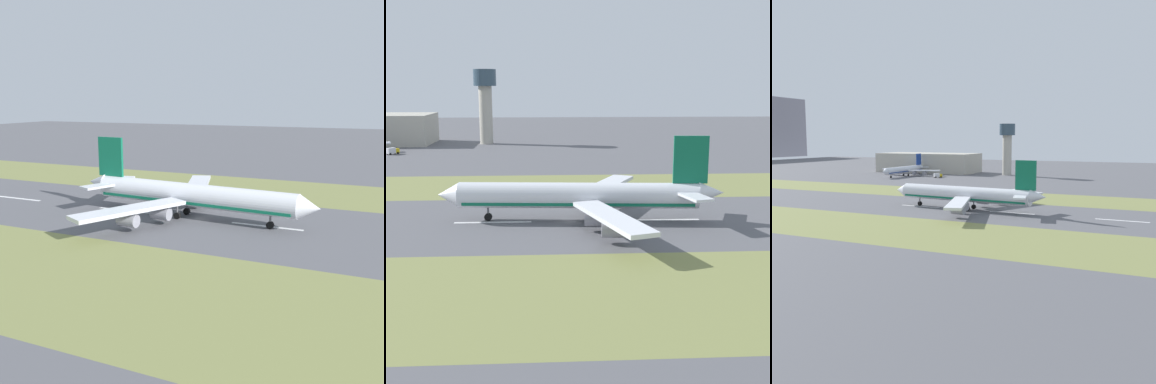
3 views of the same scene
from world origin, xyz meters
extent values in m
plane|color=#56565B|center=(0.00, 0.00, 0.00)|extent=(800.00, 800.00, 0.00)
cube|color=olive|center=(-45.00, 0.00, 0.00)|extent=(40.00, 600.00, 0.01)
cube|color=olive|center=(45.00, 0.00, 0.00)|extent=(40.00, 600.00, 0.01)
cube|color=silver|center=(0.00, -22.18, 0.01)|extent=(1.20, 18.00, 0.01)
cube|color=silver|center=(0.00, 17.82, 0.01)|extent=(1.20, 18.00, 0.01)
cylinder|color=silver|center=(0.08, -2.18, 6.20)|extent=(10.22, 56.29, 6.00)
cone|color=silver|center=(2.39, 28.23, 6.20)|extent=(6.24, 5.43, 5.88)
cone|color=silver|center=(-2.27, -33.09, 7.00)|extent=(5.54, 6.37, 5.10)
cube|color=#0F6647|center=(0.08, -2.18, 4.55)|extent=(9.76, 54.04, 0.70)
cube|color=silver|center=(-17.91, -8.05, 5.30)|extent=(29.45, 14.51, 0.90)
cube|color=silver|center=(16.99, -10.70, 5.30)|extent=(28.65, 18.25, 0.90)
cylinder|color=#93939E|center=(-9.19, -5.48, 2.85)|extent=(3.55, 5.03, 3.20)
cylinder|color=#93939E|center=(-18.43, -8.29, 2.85)|extent=(3.55, 5.03, 3.20)
cylinder|color=#93939E|center=(8.75, -6.85, 2.85)|extent=(3.55, 5.03, 3.20)
cylinder|color=#93939E|center=(17.46, -11.02, 2.85)|extent=(3.55, 5.03, 3.20)
cube|color=#0F6647|center=(-1.89, -28.10, 14.70)|extent=(1.40, 8.04, 11.00)
cube|color=silver|center=(-7.37, -27.69, 7.20)|extent=(10.76, 6.64, 0.60)
cube|color=silver|center=(3.60, -28.52, 7.20)|extent=(10.92, 7.87, 0.60)
cylinder|color=#59595E|center=(1.69, 19.04, 2.50)|extent=(0.50, 0.50, 3.20)
cylinder|color=black|center=(1.69, 19.04, 0.90)|extent=(1.03, 1.86, 1.80)
cylinder|color=#59595E|center=(-2.74, -4.97, 2.50)|extent=(0.50, 0.50, 3.20)
cylinder|color=black|center=(-2.74, -4.97, 0.90)|extent=(1.03, 1.86, 1.80)
cylinder|color=#59595E|center=(2.45, -5.37, 2.50)|extent=(0.50, 0.50, 3.20)
cylinder|color=black|center=(2.45, -5.37, 0.90)|extent=(1.03, 1.86, 1.80)
cylinder|color=#B2AD9E|center=(168.33, 37.64, 15.36)|extent=(7.00, 7.00, 30.73)
cylinder|color=#334756|center=(168.33, 37.64, 35.06)|extent=(12.00, 12.00, 8.67)
cube|color=gold|center=(127.82, 74.71, 1.50)|extent=(2.92, 2.96, 2.00)
cube|color=silver|center=(125.40, 76.49, 1.80)|extent=(4.52, 4.15, 2.60)
cylinder|color=black|center=(128.47, 75.59, 0.50)|extent=(1.01, 0.88, 1.00)
cylinder|color=black|center=(127.16, 73.82, 0.50)|extent=(1.01, 0.88, 1.00)
cylinder|color=black|center=(125.09, 78.09, 0.50)|extent=(1.01, 0.88, 1.00)
cylinder|color=black|center=(123.79, 76.32, 0.50)|extent=(1.01, 0.88, 1.00)
camera|label=1|loc=(104.79, 43.14, 30.72)|focal=42.00mm
camera|label=2|loc=(-122.09, 4.79, 31.83)|focal=50.00mm
camera|label=3|loc=(-161.46, -75.48, 28.16)|focal=42.00mm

